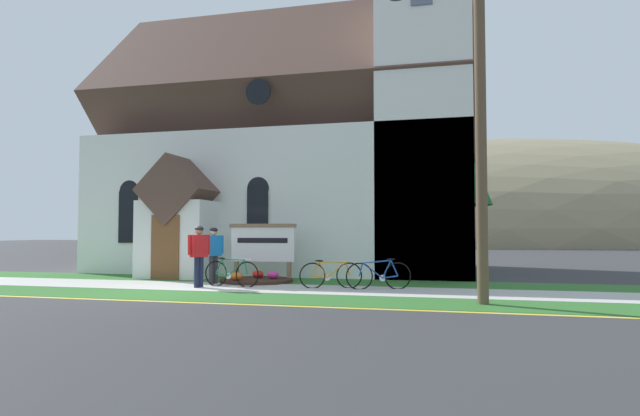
# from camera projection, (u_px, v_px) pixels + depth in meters

# --- Properties ---
(ground) EXTENTS (140.00, 140.00, 0.00)m
(ground) POSITION_uv_depth(u_px,v_px,m) (228.00, 279.00, 17.52)
(ground) COLOR #333335
(sidewalk_slab) EXTENTS (32.00, 2.24, 0.01)m
(sidewalk_slab) POSITION_uv_depth(u_px,v_px,m) (216.00, 287.00, 14.90)
(sidewalk_slab) COLOR #B7B5AD
(sidewalk_slab) RESTS_ON ground
(grass_verge) EXTENTS (32.00, 1.93, 0.01)m
(grass_verge) POSITION_uv_depth(u_px,v_px,m) (179.00, 295.00, 12.87)
(grass_verge) COLOR #2D6628
(grass_verge) RESTS_ON ground
(church_lawn) EXTENTS (24.00, 2.18, 0.01)m
(church_lawn) POSITION_uv_depth(u_px,v_px,m) (246.00, 280.00, 17.04)
(church_lawn) COLOR #2D6628
(church_lawn) RESTS_ON ground
(curb_paint_stripe) EXTENTS (28.00, 0.16, 0.01)m
(curb_paint_stripe) POSITION_uv_depth(u_px,v_px,m) (155.00, 301.00, 11.79)
(curb_paint_stripe) COLOR yellow
(curb_paint_stripe) RESTS_ON ground
(church_building) EXTENTS (14.89, 10.23, 13.76)m
(church_building) POSITION_uv_depth(u_px,v_px,m) (304.00, 153.00, 21.96)
(church_building) COLOR white
(church_building) RESTS_ON ground
(church_sign) EXTENTS (2.20, 0.23, 1.81)m
(church_sign) POSITION_uv_depth(u_px,v_px,m) (263.00, 244.00, 16.85)
(church_sign) COLOR #7F6047
(church_sign) RESTS_ON ground
(flower_bed) EXTENTS (2.25, 2.25, 0.34)m
(flower_bed) POSITION_uv_depth(u_px,v_px,m) (257.00, 280.00, 16.28)
(flower_bed) COLOR #382319
(flower_bed) RESTS_ON ground
(bicycle_blue) EXTENTS (1.75, 0.30, 0.84)m
(bicycle_blue) POSITION_uv_depth(u_px,v_px,m) (231.00, 273.00, 14.99)
(bicycle_blue) COLOR black
(bicycle_blue) RESTS_ON ground
(bicycle_yellow) EXTENTS (1.67, 0.57, 0.80)m
(bicycle_yellow) POSITION_uv_depth(u_px,v_px,m) (331.00, 275.00, 14.56)
(bicycle_yellow) COLOR black
(bicycle_yellow) RESTS_ON ground
(bicycle_silver) EXTENTS (1.70, 0.69, 0.85)m
(bicycle_silver) POSITION_uv_depth(u_px,v_px,m) (379.00, 275.00, 14.27)
(bicycle_silver) COLOR black
(bicycle_silver) RESTS_ON ground
(cyclist_in_blue_jersey) EXTENTS (0.44, 0.62, 1.68)m
(cyclist_in_blue_jersey) POSITION_uv_depth(u_px,v_px,m) (213.00, 251.00, 15.79)
(cyclist_in_blue_jersey) COLOR #2D2D33
(cyclist_in_blue_jersey) RESTS_ON ground
(cyclist_in_red_jersey) EXTENTS (0.44, 0.57, 1.72)m
(cyclist_in_red_jersey) POSITION_uv_depth(u_px,v_px,m) (199.00, 251.00, 14.70)
(cyclist_in_red_jersey) COLOR #191E38
(cyclist_in_red_jersey) RESTS_ON ground
(utility_pole) EXTENTS (3.12, 0.28, 9.33)m
(utility_pole) POSITION_uv_depth(u_px,v_px,m) (475.00, 67.00, 11.58)
(utility_pole) COLOR brown
(utility_pole) RESTS_ON ground
(roadside_conifer) EXTENTS (3.89, 3.89, 7.43)m
(roadside_conifer) POSITION_uv_depth(u_px,v_px,m) (437.00, 140.00, 19.64)
(roadside_conifer) COLOR #3D2D1E
(roadside_conifer) RESTS_ON ground
(distant_hill) EXTENTS (103.78, 55.09, 27.72)m
(distant_hill) POSITION_uv_depth(u_px,v_px,m) (455.00, 243.00, 74.27)
(distant_hill) COLOR #847A5B
(distant_hill) RESTS_ON ground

